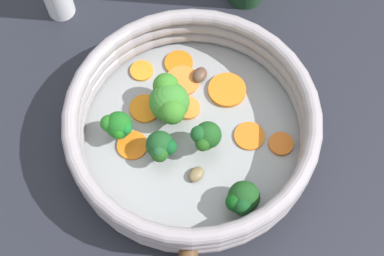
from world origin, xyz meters
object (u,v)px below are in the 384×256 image
object	(u,v)px
carrot_slice_3	(249,136)
carrot_slice_8	(182,81)
skillet	(192,136)
carrot_slice_4	(227,90)
carrot_slice_7	(145,109)
carrot_slice_6	(281,144)
mushroom_piece_1	(200,75)
broccoli_floret_1	(118,126)
broccoli_floret_3	(206,136)
broccoli_floret_4	(169,101)
carrot_slice_0	(188,108)
mushroom_piece_0	(196,174)
mushroom_piece_2	(174,85)
carrot_slice_1	(179,63)
broccoli_floret_2	(161,147)
carrot_slice_5	(142,71)
carrot_slice_2	(132,145)
broccoli_floret_0	(242,199)

from	to	relation	value
carrot_slice_3	carrot_slice_8	distance (m)	0.11
skillet	carrot_slice_4	bearing A→B (deg)	-149.56
carrot_slice_7	carrot_slice_6	bearing A→B (deg)	141.23
mushroom_piece_1	broccoli_floret_1	bearing A→B (deg)	17.52
broccoli_floret_3	broccoli_floret_4	size ratio (longest dim) A/B	0.73
carrot_slice_0	carrot_slice_6	size ratio (longest dim) A/B	1.02
broccoli_floret_1	broccoli_floret_4	world-z (taller)	broccoli_floret_4
carrot_slice_8	broccoli_floret_4	bearing A→B (deg)	48.10
carrot_slice_7	broccoli_floret_4	bearing A→B (deg)	151.53
mushroom_piece_1	mushroom_piece_0	bearing A→B (deg)	65.26
carrot_slice_7	mushroom_piece_2	distance (m)	0.05
carrot_slice_1	broccoli_floret_3	world-z (taller)	broccoli_floret_3
carrot_slice_3	mushroom_piece_0	distance (m)	0.08
carrot_slice_4	carrot_slice_6	distance (m)	0.09
broccoli_floret_2	broccoli_floret_3	distance (m)	0.05
broccoli_floret_3	carrot_slice_5	bearing A→B (deg)	-75.33
carrot_slice_3	carrot_slice_6	size ratio (longest dim) A/B	1.24
broccoli_floret_3	carrot_slice_4	bearing A→B (deg)	-132.91
broccoli_floret_2	mushroom_piece_2	world-z (taller)	broccoli_floret_2
carrot_slice_4	broccoli_floret_1	world-z (taller)	broccoli_floret_1
carrot_slice_7	broccoli_floret_2	world-z (taller)	broccoli_floret_2
broccoli_floret_4	mushroom_piece_2	size ratio (longest dim) A/B	2.76
skillet	carrot_slice_6	xyz separation A→B (m)	(-0.09, 0.05, 0.01)
carrot_slice_6	broccoli_floret_1	bearing A→B (deg)	-26.12
carrot_slice_0	carrot_slice_5	bearing A→B (deg)	-65.28
carrot_slice_5	mushroom_piece_1	xyz separation A→B (m)	(-0.06, 0.04, 0.00)
carrot_slice_2	broccoli_floret_0	distance (m)	0.15
carrot_slice_2	broccoli_floret_0	size ratio (longest dim) A/B	0.90
carrot_slice_7	broccoli_floret_1	xyz separation A→B (m)	(0.04, 0.02, 0.02)
broccoli_floret_3	carrot_slice_7	bearing A→B (deg)	-57.07
broccoli_floret_4	carrot_slice_6	bearing A→B (deg)	138.96
carrot_slice_8	mushroom_piece_2	world-z (taller)	mushroom_piece_2
carrot_slice_4	carrot_slice_8	size ratio (longest dim) A/B	1.10
broccoli_floret_3	carrot_slice_3	bearing A→B (deg)	171.77
broccoli_floret_4	broccoli_floret_1	bearing A→B (deg)	6.19
broccoli_floret_0	mushroom_piece_2	size ratio (longest dim) A/B	1.74
mushroom_piece_2	carrot_slice_8	bearing A→B (deg)	-161.24
skillet	carrot_slice_0	size ratio (longest dim) A/B	9.09
carrot_slice_3	carrot_slice_4	size ratio (longest dim) A/B	0.78
skillet	mushroom_piece_2	distance (m)	0.07
skillet	carrot_slice_6	world-z (taller)	carrot_slice_6
carrot_slice_3	carrot_slice_6	world-z (taller)	carrot_slice_6
broccoli_floret_2	mushroom_piece_1	world-z (taller)	broccoli_floret_2
mushroom_piece_2	broccoli_floret_4	bearing A→B (deg)	59.74
carrot_slice_3	mushroom_piece_1	bearing A→B (deg)	-76.72
carrot_slice_4	mushroom_piece_2	distance (m)	0.07
broccoli_floret_0	carrot_slice_4	bearing A→B (deg)	-108.18
skillet	broccoli_floret_3	size ratio (longest dim) A/B	5.80
carrot_slice_1	carrot_slice_6	world-z (taller)	carrot_slice_6
carrot_slice_1	broccoli_floret_0	size ratio (longest dim) A/B	0.88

